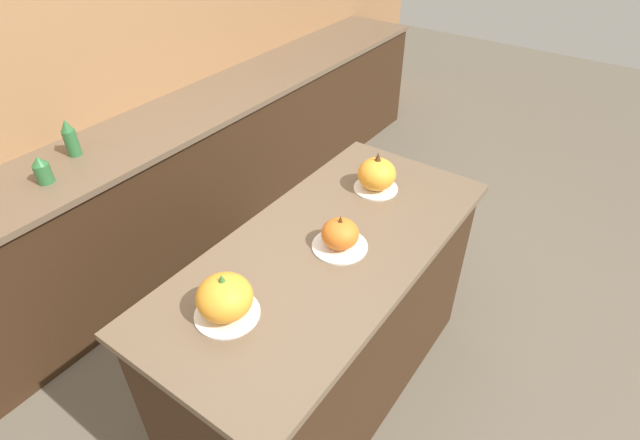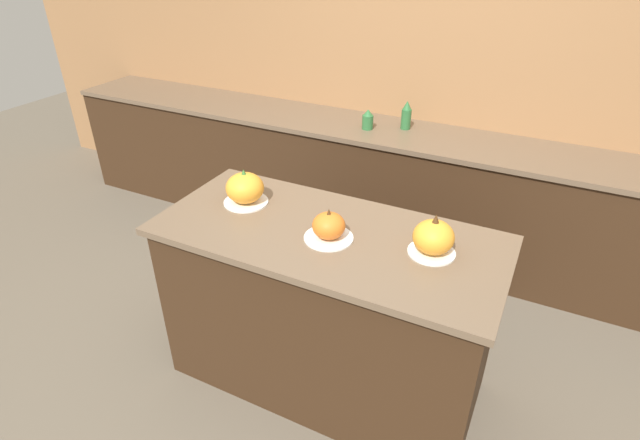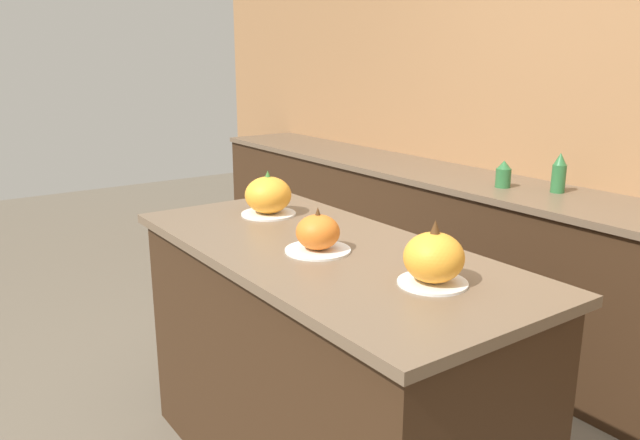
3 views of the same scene
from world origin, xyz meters
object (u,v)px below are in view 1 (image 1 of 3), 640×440
at_px(pumpkin_cake_left, 225,298).
at_px(bottle_short, 42,170).
at_px(pumpkin_cake_right, 377,175).
at_px(pumpkin_cake_center, 340,235).
at_px(bottle_tall, 70,138).

xyz_separation_m(pumpkin_cake_left, bottle_short, (0.13, 1.35, -0.04)).
xyz_separation_m(pumpkin_cake_left, pumpkin_cake_right, (0.98, -0.02, -0.00)).
distance_m(pumpkin_cake_center, bottle_tall, 1.60).
bearing_deg(bottle_short, bottle_tall, 27.40).
bearing_deg(bottle_short, pumpkin_cake_left, -95.46).
xyz_separation_m(pumpkin_cake_center, bottle_tall, (-0.16, 1.60, 0.01)).
height_order(pumpkin_cake_left, bottle_short, pumpkin_cake_left).
relative_size(pumpkin_cake_right, bottle_short, 1.47).
relative_size(pumpkin_cake_left, bottle_tall, 1.13).
bearing_deg(pumpkin_cake_right, bottle_tall, 112.18).
bearing_deg(pumpkin_cake_center, bottle_short, 105.26).
relative_size(pumpkin_cake_center, pumpkin_cake_right, 1.09).
distance_m(bottle_tall, bottle_short, 0.27).
height_order(pumpkin_cake_left, bottle_tall, pumpkin_cake_left).
height_order(pumpkin_cake_right, bottle_tall, pumpkin_cake_right).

